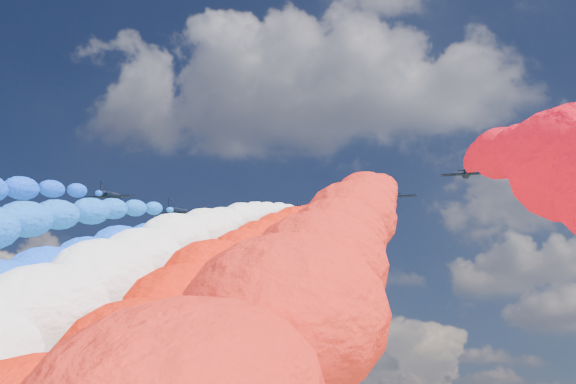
# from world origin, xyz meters

# --- Properties ---
(jet_0) EXTENTS (9.29, 12.35, 5.49)m
(jet_0) POSITION_xyz_m (-31.00, -5.58, 100.37)
(jet_0) COLOR black
(jet_1) EXTENTS (9.31, 12.36, 5.49)m
(jet_1) POSITION_xyz_m (-21.77, 5.40, 100.37)
(jet_1) COLOR black
(trail_1) EXTENTS (7.34, 113.76, 51.45)m
(trail_1) POSITION_xyz_m (-21.77, -52.59, 77.04)
(trail_1) COLOR blue
(jet_2) EXTENTS (8.82, 12.01, 5.49)m
(jet_2) POSITION_xyz_m (-10.00, 15.76, 100.37)
(jet_2) COLOR black
(trail_2) EXTENTS (7.34, 113.76, 51.45)m
(trail_2) POSITION_xyz_m (-10.00, -42.23, 77.04)
(trail_2) COLOR #1552FD
(jet_3) EXTENTS (9.46, 12.47, 5.49)m
(jet_3) POSITION_xyz_m (1.10, 11.32, 100.37)
(jet_3) COLOR black
(trail_3) EXTENTS (7.34, 113.76, 51.45)m
(trail_3) POSITION_xyz_m (1.10, -46.66, 77.04)
(trail_3) COLOR white
(jet_4) EXTENTS (8.94, 12.10, 5.49)m
(jet_4) POSITION_xyz_m (-0.34, 25.15, 100.37)
(jet_4) COLOR black
(trail_4) EXTENTS (7.34, 113.76, 51.45)m
(trail_4) POSITION_xyz_m (-0.34, -32.83, 77.04)
(trail_4) COLOR white
(jet_5) EXTENTS (9.01, 12.16, 5.49)m
(jet_5) POSITION_xyz_m (9.45, 13.46, 100.37)
(jet_5) COLOR black
(trail_5) EXTENTS (7.34, 113.76, 51.45)m
(trail_5) POSITION_xyz_m (9.45, -44.53, 77.04)
(trail_5) COLOR red
(jet_6) EXTENTS (9.06, 12.19, 5.49)m
(jet_6) POSITION_xyz_m (19.29, 4.22, 100.37)
(jet_6) COLOR black
(trail_6) EXTENTS (7.34, 113.76, 51.45)m
(trail_6) POSITION_xyz_m (19.29, -53.76, 77.04)
(trail_6) COLOR red
(jet_7) EXTENTS (9.07, 12.19, 5.49)m
(jet_7) POSITION_xyz_m (32.36, -4.90, 100.37)
(jet_7) COLOR black
(trail_7) EXTENTS (7.34, 113.76, 51.45)m
(trail_7) POSITION_xyz_m (32.36, -62.89, 77.04)
(trail_7) COLOR red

